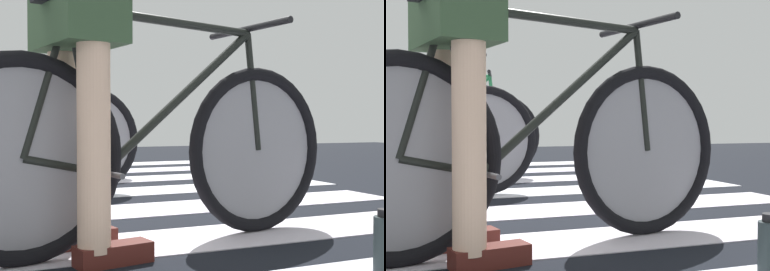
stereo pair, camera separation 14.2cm
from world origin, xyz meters
TOP-DOWN VIEW (x-y plane):
  - bicycle_1_of_3 at (0.72, -0.89)m, footprint 1.72×0.55m
  - cyclist_1_of_3 at (0.42, -0.95)m, footprint 0.38×0.44m
  - bicycle_2_of_3 at (0.28, 0.59)m, footprint 1.73×0.52m
  - bicycle_3_of_3 at (0.58, 1.76)m, footprint 1.71×0.57m

SIDE VIEW (x-z plane):
  - bicycle_1_of_3 at x=0.72m, z-range -0.06..0.87m
  - bicycle_2_of_3 at x=0.28m, z-range -0.06..0.87m
  - bicycle_3_of_3 at x=0.58m, z-range -0.06..0.87m
  - cyclist_1_of_3 at x=0.42m, z-range 0.17..1.19m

